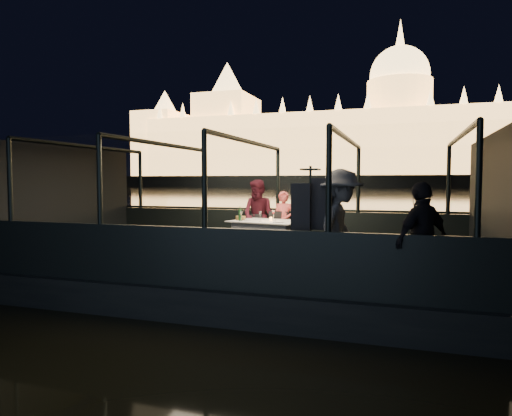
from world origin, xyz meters
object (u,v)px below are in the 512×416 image
(person_woman_coral, at_px, (284,219))
(passenger_stripe, at_px, (340,231))
(chair_port_right, at_px, (276,234))
(passenger_dark, at_px, (422,237))
(person_man_maroon, at_px, (259,218))
(wine_bottle, at_px, (240,213))
(dining_table_central, at_px, (268,239))
(coat_stand, at_px, (310,228))
(chair_port_left, at_px, (251,232))

(person_woman_coral, distance_m, passenger_stripe, 3.42)
(chair_port_right, relative_size, passenger_dark, 0.58)
(person_man_maroon, bearing_deg, wine_bottle, -86.01)
(chair_port_right, bearing_deg, passenger_dark, -64.57)
(dining_table_central, relative_size, coat_stand, 0.81)
(chair_port_left, relative_size, chair_port_right, 0.92)
(chair_port_right, distance_m, passenger_stripe, 3.26)
(person_man_maroon, bearing_deg, passenger_stripe, -43.40)
(dining_table_central, relative_size, person_man_maroon, 0.90)
(chair_port_left, distance_m, chair_port_right, 0.59)
(person_woman_coral, bearing_deg, coat_stand, -69.42)
(dining_table_central, xyz_separation_m, wine_bottle, (-0.54, -0.21, 0.53))
(person_woman_coral, xyz_separation_m, passenger_stripe, (1.63, -3.01, 0.10))
(person_woman_coral, bearing_deg, chair_port_right, -110.76)
(person_woman_coral, bearing_deg, dining_table_central, -101.21)
(person_woman_coral, relative_size, passenger_dark, 0.86)
(coat_stand, bearing_deg, dining_table_central, 119.12)
(wine_bottle, bearing_deg, person_woman_coral, 53.92)
(coat_stand, relative_size, person_man_maroon, 1.11)
(dining_table_central, relative_size, wine_bottle, 4.90)
(person_man_maroon, xyz_separation_m, passenger_stripe, (2.21, -3.01, 0.10))
(passenger_stripe, xyz_separation_m, passenger_dark, (1.11, -0.33, 0.00))
(coat_stand, relative_size, person_woman_coral, 1.32)
(person_man_maroon, distance_m, wine_bottle, 0.95)
(chair_port_left, bearing_deg, chair_port_right, -4.34)
(chair_port_right, xyz_separation_m, wine_bottle, (-0.58, -0.66, 0.47))
(chair_port_right, xyz_separation_m, passenger_dark, (2.84, -3.07, 0.40))
(coat_stand, height_order, wine_bottle, coat_stand)
(passenger_dark, bearing_deg, chair_port_right, -94.80)
(coat_stand, relative_size, passenger_stripe, 1.02)
(person_man_maroon, height_order, wine_bottle, person_man_maroon)
(passenger_dark, bearing_deg, dining_table_central, -89.90)
(coat_stand, bearing_deg, chair_port_left, 122.68)
(passenger_stripe, bearing_deg, passenger_dark, -99.71)
(passenger_stripe, height_order, passenger_dark, passenger_stripe)
(coat_stand, xyz_separation_m, passenger_stripe, (0.42, 0.14, -0.05))
(passenger_dark, height_order, wine_bottle, passenger_dark)
(dining_table_central, distance_m, wine_bottle, 0.79)
(person_man_maroon, relative_size, passenger_stripe, 0.92)
(dining_table_central, bearing_deg, passenger_dark, -42.32)
(dining_table_central, bearing_deg, passenger_stripe, -52.29)
(dining_table_central, bearing_deg, coat_stand, -60.88)
(chair_port_left, distance_m, person_man_maroon, 0.37)
(passenger_stripe, bearing_deg, person_man_maroon, 43.20)
(chair_port_left, relative_size, person_woman_coral, 0.61)
(coat_stand, height_order, passenger_stripe, coat_stand)
(wine_bottle, bearing_deg, dining_table_central, 21.11)
(dining_table_central, height_order, coat_stand, coat_stand)
(passenger_stripe, distance_m, passenger_dark, 1.16)
(passenger_stripe, distance_m, wine_bottle, 3.11)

